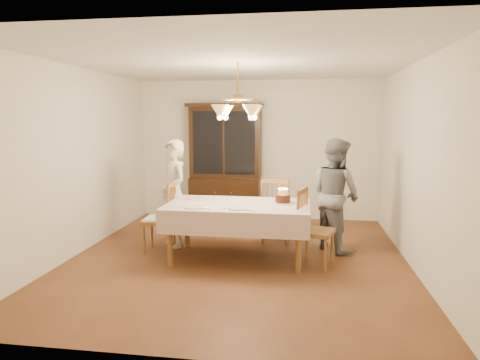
% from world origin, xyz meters
% --- Properties ---
extents(ground, '(5.00, 5.00, 0.00)m').
position_xyz_m(ground, '(0.00, 0.00, 0.00)').
color(ground, '#583019').
rests_on(ground, ground).
extents(room_shell, '(5.00, 5.00, 5.00)m').
position_xyz_m(room_shell, '(0.00, 0.00, 1.58)').
color(room_shell, white).
rests_on(room_shell, ground).
extents(dining_table, '(1.90, 1.10, 0.76)m').
position_xyz_m(dining_table, '(0.00, 0.00, 0.68)').
color(dining_table, brown).
rests_on(dining_table, ground).
extents(china_hutch, '(1.38, 0.54, 2.16)m').
position_xyz_m(china_hutch, '(-0.57, 2.25, 1.04)').
color(china_hutch, black).
rests_on(china_hutch, ground).
extents(chair_far_side, '(0.45, 0.43, 1.00)m').
position_xyz_m(chair_far_side, '(0.45, 0.87, 0.44)').
color(chair_far_side, brown).
rests_on(chair_far_side, ground).
extents(chair_left_end, '(0.44, 0.46, 1.00)m').
position_xyz_m(chair_left_end, '(-1.14, 0.14, 0.45)').
color(chair_left_end, brown).
rests_on(chair_left_end, ground).
extents(chair_right_end, '(0.53, 0.54, 1.00)m').
position_xyz_m(chair_right_end, '(1.02, -0.15, 0.44)').
color(chair_right_end, brown).
rests_on(chair_right_end, ground).
extents(elderly_woman, '(0.66, 0.69, 1.59)m').
position_xyz_m(elderly_woman, '(-1.02, 0.45, 0.79)').
color(elderly_woman, beige).
rests_on(elderly_woman, ground).
extents(adult_in_grey, '(0.97, 0.99, 1.61)m').
position_xyz_m(adult_in_grey, '(1.32, 0.62, 0.81)').
color(adult_in_grey, slate).
rests_on(adult_in_grey, ground).
extents(birthday_cake, '(0.30, 0.30, 0.20)m').
position_xyz_m(birthday_cake, '(0.59, 0.11, 0.81)').
color(birthday_cake, white).
rests_on(birthday_cake, dining_table).
extents(place_setting_near_left, '(0.40, 0.25, 0.02)m').
position_xyz_m(place_setting_near_left, '(-0.50, -0.35, 0.77)').
color(place_setting_near_left, white).
rests_on(place_setting_near_left, dining_table).
extents(place_setting_near_right, '(0.39, 0.24, 0.02)m').
position_xyz_m(place_setting_near_right, '(0.07, -0.35, 0.77)').
color(place_setting_near_right, white).
rests_on(place_setting_near_right, dining_table).
extents(place_setting_far_left, '(0.42, 0.27, 0.02)m').
position_xyz_m(place_setting_far_left, '(-0.58, 0.23, 0.77)').
color(place_setting_far_left, white).
rests_on(place_setting_far_left, dining_table).
extents(chandelier, '(0.62, 0.62, 0.73)m').
position_xyz_m(chandelier, '(-0.00, -0.00, 1.98)').
color(chandelier, '#BF8C3F').
rests_on(chandelier, ground).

